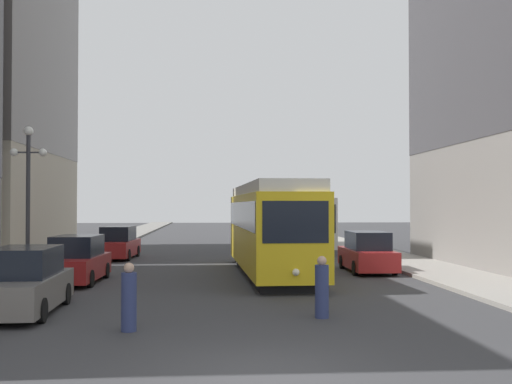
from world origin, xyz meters
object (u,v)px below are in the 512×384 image
Objects in this scene: pedestrian_crossing_near at (129,299)px; lamp_post_left_near at (28,179)px; parked_car_left_mid at (77,261)px; streetcar at (270,226)px; parked_car_right_far at (367,253)px; parked_car_left_far at (118,244)px; parked_car_left_near at (24,283)px; pedestrian_crossing_far at (322,289)px; transit_bus at (300,221)px.

pedestrian_crossing_near is 0.27× the size of lamp_post_left_near.
lamp_post_left_near reaches higher than parked_car_left_mid.
streetcar is at bearing 157.76° from pedestrian_crossing_near.
parked_car_left_mid is at bearing 15.33° from parked_car_right_far.
parked_car_left_mid is at bearing -86.88° from parked_car_left_far.
pedestrian_crossing_far is at bearing -10.62° from parked_car_left_near.
pedestrian_crossing_near is (3.22, -9.71, -0.09)m from parked_car_left_mid.
pedestrian_crossing_near is at bearing -62.50° from lamp_post_left_near.
transit_bus is at bearing 34.56° from parked_car_left_far.
parked_car_left_near is 1.03× the size of parked_car_left_mid.
transit_bus is 15.00m from parked_car_right_far.
parked_car_left_far is 21.00m from pedestrian_crossing_near.
transit_bus is 7.55× the size of pedestrian_crossing_far.
pedestrian_crossing_near is 11.56m from lamp_post_left_near.
pedestrian_crossing_far is at bearing -43.86° from parked_car_left_mid.
parked_car_left_mid reaches higher than pedestrian_crossing_near.
pedestrian_crossing_near is at bearing 91.78° from pedestrian_crossing_far.
parked_car_left_mid is 2.92× the size of pedestrian_crossing_far.
parked_car_left_near is at bearing -131.68° from streetcar.
transit_bus is (3.60, 15.69, -0.15)m from streetcar.
parked_car_left_far is at bearing 8.33° from pedestrian_crossing_far.
parked_car_left_far is (0.00, 17.99, -0.00)m from parked_car_left_near.
parked_car_left_near is 6.96m from parked_car_left_mid.
lamp_post_left_near reaches higher than parked_car_right_far.
parked_car_left_mid reaches higher than pedestrian_crossing_far.
lamp_post_left_near reaches higher than parked_car_left_near.
streetcar is 2.78× the size of parked_car_left_far.
parked_car_left_far reaches higher than pedestrian_crossing_far.
parked_car_right_far is (12.23, 10.01, -0.00)m from parked_car_left_near.
pedestrian_crossing_far is (0.34, -10.58, -1.34)m from streetcar.
streetcar is 10.67m from pedestrian_crossing_far.
parked_car_right_far is at bearing -30.03° from parked_car_left_far.
streetcar reaches higher than transit_bus.
pedestrian_crossing_far is at bearing 71.37° from parked_car_right_far.
pedestrian_crossing_near is (3.23, -2.76, -0.09)m from parked_car_left_near.
parked_car_right_far reaches higher than pedestrian_crossing_far.
streetcar is 8.19m from parked_car_left_mid.
streetcar reaches higher than parked_car_left_near.
parked_car_right_far is (0.86, -14.93, -1.10)m from transit_bus.
parked_car_right_far is 15.62m from pedestrian_crossing_near.
pedestrian_crossing_near is (-9.00, -12.76, -0.09)m from parked_car_right_far.
parked_car_left_mid is 0.81× the size of lamp_post_left_near.
transit_bus reaches higher than pedestrian_crossing_near.
streetcar reaches higher than parked_car_left_far.
parked_car_right_far is at bearing -34.37° from pedestrian_crossing_far.
lamp_post_left_near is at bearing 103.74° from parked_car_left_near.
lamp_post_left_near is (-1.90, -10.91, 3.16)m from parked_car_left_far.
parked_car_left_mid is 11.04m from parked_car_left_far.
streetcar is 2.81× the size of parked_car_left_mid.
lamp_post_left_near is (-1.90, 7.09, 3.16)m from parked_car_left_near.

